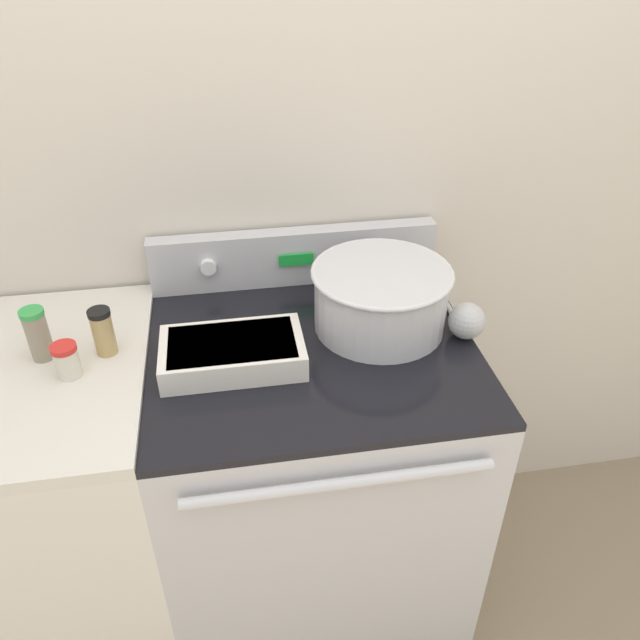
% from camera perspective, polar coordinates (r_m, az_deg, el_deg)
% --- Properties ---
extents(kitchen_wall, '(8.00, 0.05, 2.50)m').
position_cam_1_polar(kitchen_wall, '(1.61, -2.82, 14.06)').
color(kitchen_wall, beige).
rests_on(kitchen_wall, ground_plane).
extents(stove_range, '(0.75, 0.68, 0.95)m').
position_cam_1_polar(stove_range, '(1.76, -0.57, -14.86)').
color(stove_range, '#BCBCC1').
rests_on(stove_range, ground_plane).
extents(control_panel, '(0.75, 0.07, 0.15)m').
position_cam_1_polar(control_panel, '(1.65, -2.33, 5.83)').
color(control_panel, '#BCBCC1').
rests_on(control_panel, stove_range).
extents(side_counter, '(0.51, 0.65, 0.96)m').
position_cam_1_polar(side_counter, '(1.81, -21.65, -16.24)').
color(side_counter, silver).
rests_on(side_counter, ground_plane).
extents(mixing_bowl, '(0.33, 0.33, 0.15)m').
position_cam_1_polar(mixing_bowl, '(1.47, 5.57, 2.28)').
color(mixing_bowl, silver).
rests_on(mixing_bowl, stove_range).
extents(casserole_dish, '(0.31, 0.18, 0.06)m').
position_cam_1_polar(casserole_dish, '(1.38, -8.00, -2.86)').
color(casserole_dish, silver).
rests_on(casserole_dish, stove_range).
extents(ladle, '(0.09, 0.34, 0.09)m').
position_cam_1_polar(ladle, '(1.50, 13.10, 0.08)').
color(ladle, '#B7B7B7').
rests_on(ladle, stove_range).
extents(spice_jar_black_cap, '(0.05, 0.05, 0.11)m').
position_cam_1_polar(spice_jar_black_cap, '(1.45, -19.23, -1.00)').
color(spice_jar_black_cap, tan).
rests_on(spice_jar_black_cap, side_counter).
extents(spice_jar_red_cap, '(0.05, 0.05, 0.08)m').
position_cam_1_polar(spice_jar_red_cap, '(1.42, -22.15, -3.43)').
color(spice_jar_red_cap, beige).
rests_on(spice_jar_red_cap, side_counter).
extents(spice_jar_green_cap, '(0.05, 0.05, 0.12)m').
position_cam_1_polar(spice_jar_green_cap, '(1.48, -24.40, -1.17)').
color(spice_jar_green_cap, gray).
rests_on(spice_jar_green_cap, side_counter).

